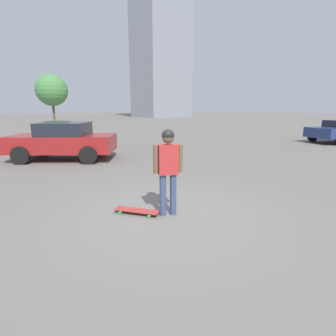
{
  "coord_description": "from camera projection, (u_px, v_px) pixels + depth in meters",
  "views": [
    {
      "loc": [
        3.11,
        3.7,
        2.06
      ],
      "look_at": [
        0.0,
        0.0,
        0.94
      ],
      "focal_mm": 28.0,
      "sensor_mm": 36.0,
      "label": 1
    }
  ],
  "objects": [
    {
      "name": "person",
      "position": [
        168.0,
        164.0,
        4.95
      ],
      "size": [
        0.51,
        0.35,
        1.68
      ],
      "rotation": [
        0.0,
        0.0,
        2.66
      ],
      "color": "#38476B",
      "rests_on": "ground_plane"
    },
    {
      "name": "car_parked_near",
      "position": [
        63.0,
        140.0,
        10.53
      ],
      "size": [
        4.3,
        3.97,
        1.5
      ],
      "rotation": [
        0.0,
        0.0,
        -0.68
      ],
      "color": "maroon",
      "rests_on": "ground_plane"
    },
    {
      "name": "tree_distant",
      "position": [
        52.0,
        90.0,
        35.89
      ],
      "size": [
        4.23,
        4.23,
        6.54
      ],
      "color": "brown",
      "rests_on": "ground_plane"
    },
    {
      "name": "building_block_distant",
      "position": [
        161.0,
        15.0,
        56.68
      ],
      "size": [
        11.27,
        8.8,
        43.22
      ],
      "color": "gray",
      "rests_on": "ground_plane"
    },
    {
      "name": "skateboard",
      "position": [
        137.0,
        211.0,
        5.19
      ],
      "size": [
        0.68,
        0.88,
        0.08
      ],
      "rotation": [
        0.0,
        0.0,
        -1.0
      ],
      "color": "#A5332D",
      "rests_on": "ground_plane"
    },
    {
      "name": "ground_plane",
      "position": [
        168.0,
        214.0,
        5.18
      ],
      "size": [
        220.0,
        220.0,
        0.0
      ],
      "primitive_type": "plane",
      "color": "slate"
    }
  ]
}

